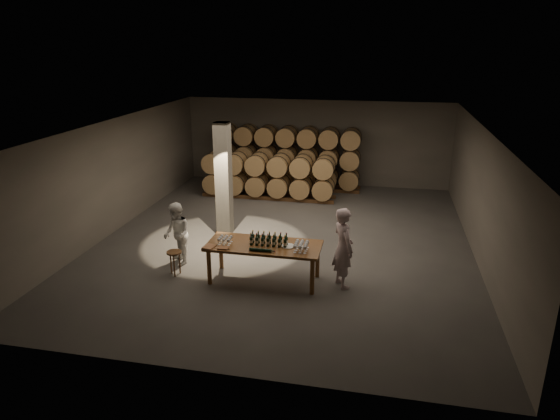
% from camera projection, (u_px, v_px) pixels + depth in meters
% --- Properties ---
extents(room, '(12.00, 12.00, 12.00)m').
position_uv_depth(room, '(224.00, 180.00, 13.94)').
color(room, '#514E4C').
rests_on(room, ground).
extents(tasting_table, '(2.60, 1.10, 0.90)m').
position_uv_depth(tasting_table, '(264.00, 249.00, 11.35)').
color(tasting_table, brown).
rests_on(tasting_table, ground).
extents(barrel_stack_back, '(5.48, 0.95, 2.31)m').
position_uv_depth(barrel_stack_back, '(287.00, 156.00, 18.54)').
color(barrel_stack_back, brown).
rests_on(barrel_stack_back, ground).
extents(barrel_stack_front, '(4.70, 0.95, 1.57)m').
position_uv_depth(barrel_stack_front, '(268.00, 175.00, 17.43)').
color(barrel_stack_front, brown).
rests_on(barrel_stack_front, ground).
extents(bottle_cluster, '(0.85, 0.22, 0.30)m').
position_uv_depth(bottle_cluster, '(269.00, 241.00, 11.24)').
color(bottle_cluster, black).
rests_on(bottle_cluster, tasting_table).
extents(lying_bottles, '(0.59, 0.07, 0.07)m').
position_uv_depth(lying_bottles, '(261.00, 250.00, 10.92)').
color(lying_bottles, black).
rests_on(lying_bottles, tasting_table).
extents(glass_cluster_left, '(0.30, 0.30, 0.16)m').
position_uv_depth(glass_cluster_left, '(225.00, 238.00, 11.34)').
color(glass_cluster_left, silver).
rests_on(glass_cluster_left, tasting_table).
extents(glass_cluster_right, '(0.31, 0.42, 0.18)m').
position_uv_depth(glass_cluster_right, '(301.00, 244.00, 10.97)').
color(glass_cluster_right, silver).
rests_on(glass_cluster_right, tasting_table).
extents(plate, '(0.31, 0.31, 0.02)m').
position_uv_depth(plate, '(288.00, 246.00, 11.20)').
color(plate, white).
rests_on(plate, tasting_table).
extents(notebook_near, '(0.24, 0.19, 0.03)m').
position_uv_depth(notebook_near, '(223.00, 248.00, 11.10)').
color(notebook_near, '#975D37').
rests_on(notebook_near, tasting_table).
extents(notebook_corner, '(0.28, 0.33, 0.03)m').
position_uv_depth(notebook_corner, '(209.00, 247.00, 11.16)').
color(notebook_corner, '#975D37').
rests_on(notebook_corner, tasting_table).
extents(pen, '(0.15, 0.04, 0.01)m').
position_uv_depth(pen, '(227.00, 249.00, 11.04)').
color(pen, black).
rests_on(pen, tasting_table).
extents(stool, '(0.35, 0.35, 0.59)m').
position_uv_depth(stool, '(174.00, 256.00, 11.74)').
color(stool, brown).
rests_on(stool, ground).
extents(person_man, '(0.73, 0.81, 1.86)m').
position_uv_depth(person_man, '(343.00, 248.00, 11.06)').
color(person_man, beige).
rests_on(person_man, ground).
extents(person_woman, '(0.94, 0.97, 1.57)m').
position_uv_depth(person_woman, '(177.00, 234.00, 12.22)').
color(person_woman, white).
rests_on(person_woman, ground).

